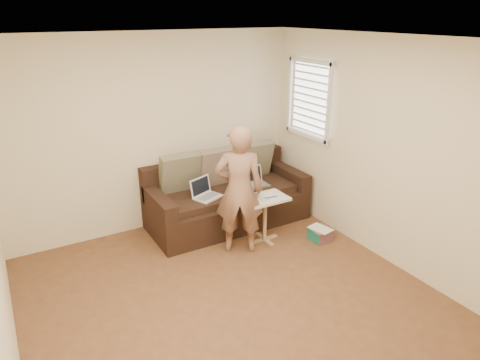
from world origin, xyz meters
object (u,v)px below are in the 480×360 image
at_px(laptop_white, 208,198).
at_px(person, 239,190).
at_px(drinking_glass, 251,193).
at_px(striped_box, 320,234).
at_px(sofa, 228,195).
at_px(side_table, 265,219).
at_px(laptop_silver, 256,186).

xyz_separation_m(laptop_white, person, (0.14, -0.58, 0.29)).
bearing_deg(person, laptop_white, -48.22).
relative_size(drinking_glass, striped_box, 0.45).
bearing_deg(sofa, drinking_glass, -88.82).
relative_size(person, drinking_glass, 13.48).
height_order(drinking_glass, striped_box, drinking_glass).
relative_size(laptop_white, side_table, 0.58).
relative_size(sofa, laptop_silver, 6.27).
xyz_separation_m(sofa, drinking_glass, (0.01, -0.58, 0.25)).
height_order(laptop_white, person, person).
distance_m(laptop_white, person, 0.66).
bearing_deg(striped_box, drinking_glass, 149.40).
height_order(laptop_white, drinking_glass, drinking_glass).
bearing_deg(drinking_glass, striped_box, -30.60).
bearing_deg(person, drinking_glass, -121.73).
height_order(laptop_silver, drinking_glass, drinking_glass).
distance_m(person, drinking_glass, 0.32).
relative_size(person, side_table, 2.65).
bearing_deg(drinking_glass, person, -150.39).
xyz_separation_m(laptop_white, drinking_glass, (0.39, -0.44, 0.15)).
bearing_deg(laptop_silver, laptop_white, -173.85).
bearing_deg(side_table, drinking_glass, 146.77).
distance_m(laptop_silver, side_table, 0.66).
bearing_deg(sofa, laptop_white, -158.64).
height_order(side_table, striped_box, side_table).
xyz_separation_m(sofa, side_table, (0.17, -0.69, -0.12)).
bearing_deg(side_table, person, -174.57).
distance_m(laptop_silver, person, 0.93).
relative_size(side_table, striped_box, 2.31).
xyz_separation_m(laptop_silver, person, (-0.63, -0.62, 0.29)).
bearing_deg(person, side_table, -145.92).
relative_size(sofa, striped_box, 8.33).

